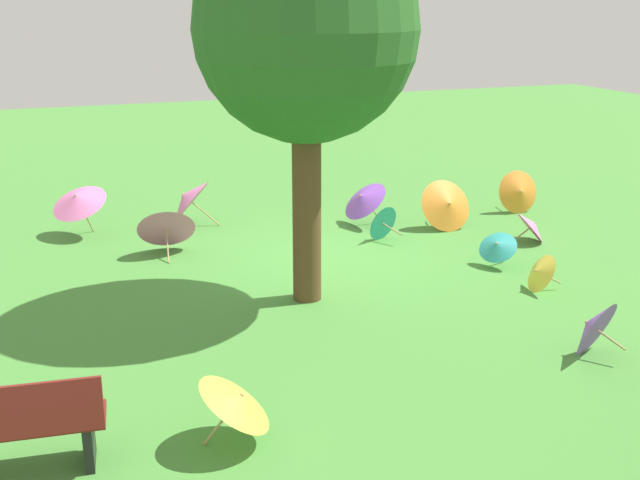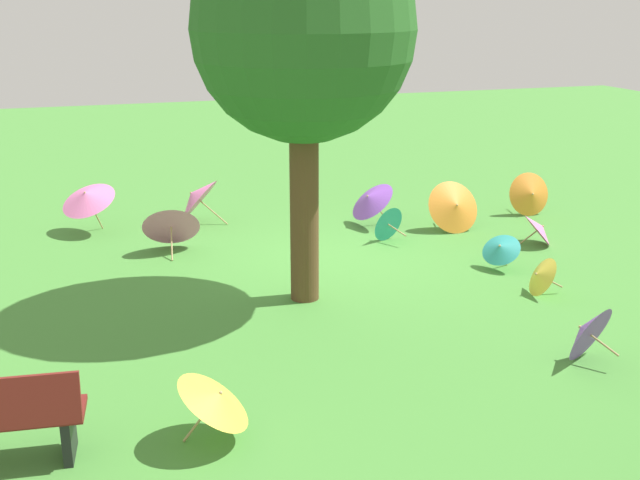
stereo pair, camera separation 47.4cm
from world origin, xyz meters
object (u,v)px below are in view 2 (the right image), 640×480
parasol_pink_4 (171,223)px  parasol_orange_6 (455,206)px  shade_tree (303,32)px  parasol_purple_0 (585,331)px  parasol_teal_1 (386,223)px  parasol_pink_6 (540,228)px  parasol_pink_2 (195,197)px  parasol_purple_1 (370,199)px  parasol_orange_2 (531,194)px  parasol_pink_0 (87,197)px  parasol_yellow_0 (217,398)px  parasol_teal_0 (501,248)px  parasol_yellow_6 (539,276)px

parasol_pink_4 → parasol_orange_6: 4.82m
parasol_orange_6 → shade_tree: bearing=33.4°
parasol_purple_0 → parasol_pink_4: parasol_pink_4 is taller
parasol_teal_1 → parasol_pink_6: bearing=157.2°
shade_tree → parasol_pink_2: 5.10m
shade_tree → parasol_pink_4: (1.44, -2.64, -3.03)m
parasol_purple_1 → parasol_orange_2: (-3.10, 0.23, -0.09)m
parasol_pink_4 → parasol_pink_0: bearing=-47.4°
parasol_pink_2 → parasol_pink_0: bearing=2.1°
shade_tree → parasol_orange_2: bearing=-152.4°
parasol_pink_2 → parasol_yellow_0: bearing=82.6°
shade_tree → parasol_orange_2: (-5.17, -2.70, -3.07)m
parasol_yellow_0 → parasol_pink_2: (-0.93, -7.20, 0.05)m
parasol_purple_0 → parasol_pink_2: size_ratio=0.69×
parasol_yellow_0 → parasol_pink_0: size_ratio=0.72×
parasol_teal_0 → parasol_purple_0: parasol_purple_0 is taller
parasol_pink_4 → parasol_orange_6: parasol_orange_6 is taller
parasol_purple_0 → parasol_orange_2: parasol_orange_2 is taller
parasol_teal_0 → parasol_pink_2: parasol_pink_2 is taller
parasol_yellow_6 → parasol_teal_1: bearing=-70.1°
parasol_orange_2 → parasol_pink_2: bearing=-12.7°
parasol_yellow_0 → parasol_orange_6: size_ratio=0.95×
parasol_teal_0 → parasol_yellow_6: parasol_teal_0 is taller
shade_tree → parasol_pink_2: shade_tree is taller
parasol_pink_0 → parasol_pink_6: parasol_pink_0 is taller
parasol_pink_4 → parasol_yellow_6: size_ratio=1.59×
parasol_orange_6 → parasol_teal_0: bearing=82.0°
parasol_orange_2 → shade_tree: bearing=27.6°
parasol_pink_4 → parasol_yellow_6: 5.70m
parasol_purple_0 → parasol_orange_6: (-0.94, -4.96, 0.09)m
parasol_purple_1 → parasol_pink_6: (-2.27, 1.84, -0.22)m
parasol_pink_2 → parasol_pink_6: parasol_pink_2 is taller
parasol_orange_6 → parasol_pink_2: bearing=-23.5°
shade_tree → parasol_pink_6: (-4.34, -1.09, -3.20)m
parasol_teal_1 → parasol_orange_6: (-1.34, -0.16, 0.14)m
parasol_orange_6 → parasol_yellow_6: size_ratio=1.55×
parasol_orange_2 → parasol_orange_6: 1.86m
parasol_teal_0 → parasol_pink_6: 1.54m
parasol_orange_2 → parasol_pink_0: bearing=-9.3°
parasol_yellow_0 → parasol_teal_1: bearing=-126.0°
parasol_pink_2 → parasol_orange_6: (-4.20, 1.83, -0.05)m
parasol_pink_0 → parasol_orange_2: (-7.84, 1.28, -0.24)m
parasol_purple_1 → parasol_orange_6: parasol_orange_6 is taller
parasol_yellow_0 → parasol_purple_1: 7.18m
shade_tree → parasol_orange_2: shade_tree is taller
shade_tree → parasol_yellow_6: bearing=164.6°
parasol_purple_1 → parasol_pink_0: bearing=-12.5°
parasol_teal_0 → parasol_pink_0: parasol_pink_0 is taller
parasol_teal_1 → parasol_teal_0: bearing=119.7°
parasol_orange_2 → parasol_teal_0: bearing=50.2°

